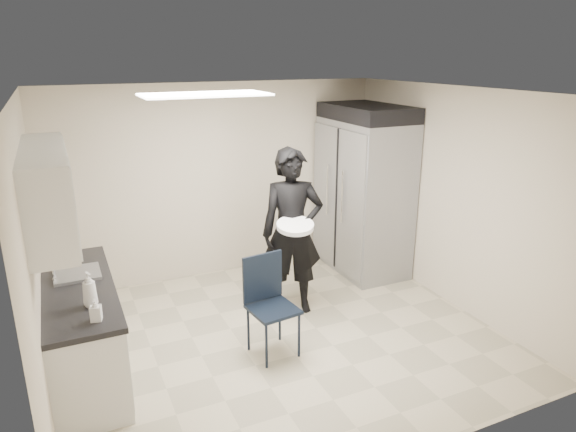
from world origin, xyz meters
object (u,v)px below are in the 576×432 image
commercial_fridge (363,197)px  folding_chair (273,309)px  lower_counter (83,332)px  man_tuxedo (292,232)px

commercial_fridge → folding_chair: size_ratio=2.11×
lower_counter → man_tuxedo: 2.43m
folding_chair → man_tuxedo: bearing=46.7°
lower_counter → commercial_fridge: (3.78, 1.07, 0.62)m
folding_chair → lower_counter: bearing=158.2°
folding_chair → man_tuxedo: size_ratio=0.51×
folding_chair → man_tuxedo: man_tuxedo is taller
commercial_fridge → man_tuxedo: 1.62m
commercial_fridge → man_tuxedo: (-1.44, -0.74, -0.07)m
lower_counter → man_tuxedo: size_ratio=0.97×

